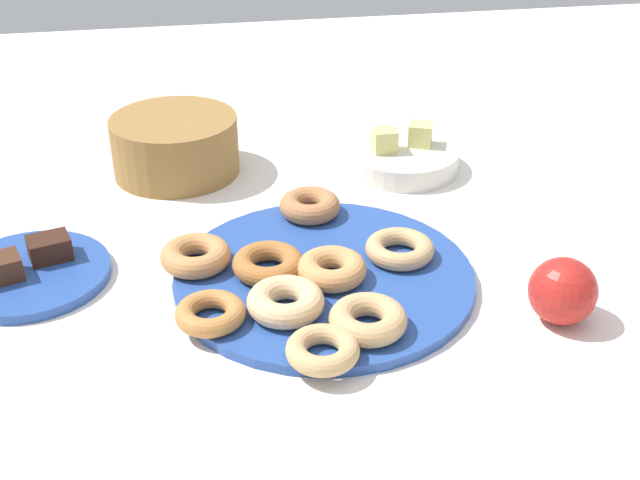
% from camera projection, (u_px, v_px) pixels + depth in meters
% --- Properties ---
extents(ground_plane, '(2.40, 2.40, 0.00)m').
position_uv_depth(ground_plane, '(324.00, 281.00, 1.03)').
color(ground_plane, white).
extents(donut_plate, '(0.38, 0.38, 0.01)m').
position_uv_depth(donut_plate, '(324.00, 277.00, 1.03)').
color(donut_plate, '#284C9E').
rests_on(donut_plate, ground_plane).
extents(donut_0, '(0.10, 0.10, 0.03)m').
position_uv_depth(donut_0, '(196.00, 256.00, 1.03)').
color(donut_0, '#C6844C').
rests_on(donut_0, donut_plate).
extents(donut_1, '(0.09, 0.09, 0.02)m').
position_uv_depth(donut_1, '(210.00, 313.00, 0.93)').
color(donut_1, '#BC7A3D').
rests_on(donut_1, donut_plate).
extents(donut_2, '(0.09, 0.09, 0.03)m').
position_uv_depth(donut_2, '(332.00, 269.00, 1.01)').
color(donut_2, tan).
rests_on(donut_2, donut_plate).
extents(donut_3, '(0.10, 0.10, 0.03)m').
position_uv_depth(donut_3, '(310.00, 205.00, 1.15)').
color(donut_3, '#B27547').
rests_on(donut_3, donut_plate).
extents(donut_4, '(0.11, 0.11, 0.02)m').
position_uv_depth(donut_4, '(323.00, 350.00, 0.87)').
color(donut_4, tan).
rests_on(donut_4, donut_plate).
extents(donut_5, '(0.13, 0.13, 0.03)m').
position_uv_depth(donut_5, '(368.00, 319.00, 0.92)').
color(donut_5, tan).
rests_on(donut_5, donut_plate).
extents(donut_6, '(0.12, 0.12, 0.02)m').
position_uv_depth(donut_6, '(400.00, 249.00, 1.05)').
color(donut_6, tan).
rests_on(donut_6, donut_plate).
extents(donut_7, '(0.11, 0.11, 0.03)m').
position_uv_depth(donut_7, '(286.00, 302.00, 0.95)').
color(donut_7, '#EABC84').
rests_on(donut_7, donut_plate).
extents(donut_8, '(0.09, 0.09, 0.03)m').
position_uv_depth(donut_8, '(268.00, 264.00, 1.02)').
color(donut_8, '#AD6B33').
rests_on(donut_8, donut_plate).
extents(cake_plate, '(0.20, 0.20, 0.01)m').
position_uv_depth(cake_plate, '(30.00, 274.00, 1.03)').
color(cake_plate, '#284C9E').
rests_on(cake_plate, ground_plane).
extents(brownie_far, '(0.06, 0.05, 0.03)m').
position_uv_depth(brownie_far, '(49.00, 248.00, 1.05)').
color(brownie_far, '#381E14').
rests_on(brownie_far, cake_plate).
extents(basket, '(0.21, 0.21, 0.09)m').
position_uv_depth(basket, '(175.00, 145.00, 1.29)').
color(basket, olive).
rests_on(basket, ground_plane).
extents(fruit_bowl, '(0.18, 0.18, 0.03)m').
position_uv_depth(fruit_bowl, '(403.00, 159.00, 1.31)').
color(fruit_bowl, silver).
rests_on(fruit_bowl, ground_plane).
extents(melon_chunk_left, '(0.04, 0.04, 0.04)m').
position_uv_depth(melon_chunk_left, '(385.00, 140.00, 1.29)').
color(melon_chunk_left, '#DBD67A').
rests_on(melon_chunk_left, fruit_bowl).
extents(melon_chunk_right, '(0.05, 0.05, 0.04)m').
position_uv_depth(melon_chunk_right, '(420.00, 134.00, 1.31)').
color(melon_chunk_right, '#DBD67A').
rests_on(melon_chunk_right, fruit_bowl).
extents(apple, '(0.08, 0.08, 0.08)m').
position_uv_depth(apple, '(563.00, 291.00, 0.94)').
color(apple, red).
rests_on(apple, ground_plane).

